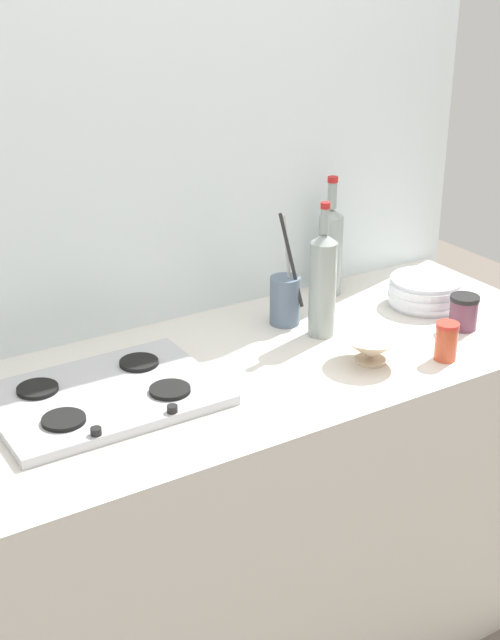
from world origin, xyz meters
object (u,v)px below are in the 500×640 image
wine_bottle_mid_left (330,249)px  condiment_jar_spare (446,341)px  wine_bottle_leftmost (323,283)px  mixing_bowl (371,347)px  plate_stack (425,292)px  condiment_jar_front (464,312)px  utensil_crock (285,299)px  stovetop_hob (104,395)px

wine_bottle_mid_left → condiment_jar_spare: 0.52m
wine_bottle_mid_left → wine_bottle_leftmost: bearing=-130.5°
wine_bottle_mid_left → mixing_bowl: (-0.19, -0.43, -0.10)m
plate_stack → wine_bottle_mid_left: bearing=129.2°
mixing_bowl → condiment_jar_front: size_ratio=1.82×
wine_bottle_mid_left → condiment_jar_front: size_ratio=3.77×
wine_bottle_leftmost → condiment_jar_front: (0.35, -0.17, -0.10)m
condiment_jar_spare → condiment_jar_front: bearing=33.8°
mixing_bowl → utensil_crock: 0.32m
wine_bottle_leftmost → mixing_bowl: wine_bottle_leftmost is taller
mixing_bowl → wine_bottle_leftmost: bearing=92.0°
wine_bottle_leftmost → mixing_bowl: size_ratio=2.13×
stovetop_hob → plate_stack: bearing=2.2°
wine_bottle_mid_left → condiment_jar_spare: (-0.02, -0.51, -0.09)m
stovetop_hob → condiment_jar_front: bearing=-8.0°
plate_stack → wine_bottle_leftmost: wine_bottle_leftmost is taller
condiment_jar_front → plate_stack: bearing=82.3°
plate_stack → condiment_jar_front: 0.18m
plate_stack → wine_bottle_leftmost: bearing=-179.0°
utensil_crock → condiment_jar_spare: 0.45m
wine_bottle_leftmost → condiment_jar_front: wine_bottle_leftmost is taller
stovetop_hob → condiment_jar_front: 1.00m
wine_bottle_leftmost → condiment_jar_front: bearing=-26.1°
plate_stack → wine_bottle_mid_left: size_ratio=0.61×
utensil_crock → condiment_jar_front: (0.39, -0.28, -0.03)m
plate_stack → utensil_crock: bearing=165.8°
wine_bottle_mid_left → utensil_crock: 0.27m
condiment_jar_spare → wine_bottle_leftmost: bearing=121.6°
mixing_bowl → condiment_jar_spare: 0.19m
wine_bottle_leftmost → mixing_bowl: (0.01, -0.20, -0.11)m
plate_stack → wine_bottle_leftmost: 0.39m
stovetop_hob → plate_stack: plate_stack is taller
mixing_bowl → condiment_jar_spare: (0.17, -0.09, 0.01)m
stovetop_hob → wine_bottle_leftmost: 0.65m
stovetop_hob → wine_bottle_mid_left: size_ratio=1.44×
mixing_bowl → condiment_jar_spare: size_ratio=1.73×
mixing_bowl → condiment_jar_spare: bearing=-27.2°
wine_bottle_mid_left → utensil_crock: size_ratio=1.12×
stovetop_hob → utensil_crock: size_ratio=1.61×
stovetop_hob → utensil_crock: (0.60, 0.14, 0.06)m
wine_bottle_mid_left → mixing_bowl: bearing=-113.6°
plate_stack → condiment_jar_front: (-0.02, -0.18, 0.01)m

